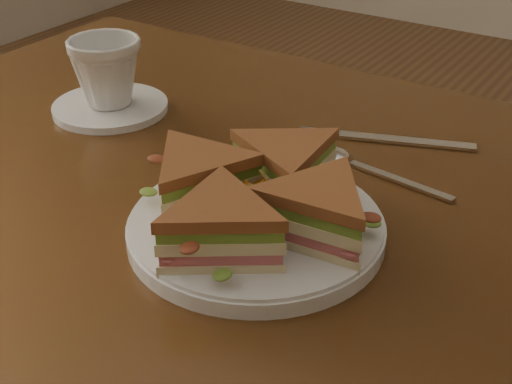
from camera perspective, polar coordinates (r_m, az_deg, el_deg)
table at (r=0.82m, az=0.75°, el=-6.55°), size 1.20×0.80×0.75m
plate at (r=0.70m, az=-0.00°, el=-2.97°), size 0.25×0.25×0.02m
sandwich_wedges at (r=0.68m, az=-0.00°, el=-0.36°), size 0.27×0.27×0.06m
crisps_mound at (r=0.68m, az=-0.00°, el=-0.65°), size 0.09×0.09×0.05m
spoon at (r=0.84m, az=7.23°, el=2.56°), size 0.18×0.04×0.01m
knife at (r=0.90m, az=9.93°, el=4.19°), size 0.21×0.09×0.00m
saucer at (r=0.98m, az=-11.57°, el=6.68°), size 0.15×0.15×0.01m
coffee_cup at (r=0.96m, az=-11.87°, el=9.37°), size 0.12×0.12×0.09m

